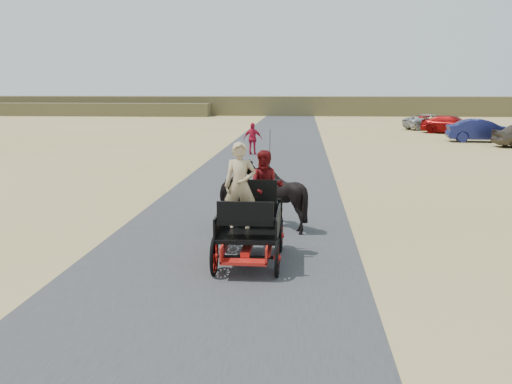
# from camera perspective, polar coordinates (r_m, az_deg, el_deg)

# --- Properties ---
(ground) EXTENTS (140.00, 140.00, 0.00)m
(ground) POSITION_cam_1_polar(r_m,az_deg,el_deg) (13.69, -2.68, -4.92)
(ground) COLOR tan
(road) EXTENTS (6.00, 140.00, 0.01)m
(road) POSITION_cam_1_polar(r_m,az_deg,el_deg) (13.69, -2.68, -4.90)
(road) COLOR #38383A
(road) RESTS_ON ground
(ridge_far) EXTENTS (140.00, 6.00, 2.40)m
(ridge_far) POSITION_cam_1_polar(r_m,az_deg,el_deg) (75.14, 3.51, 8.61)
(ridge_far) COLOR brown
(ridge_far) RESTS_ON ground
(ridge_near) EXTENTS (40.00, 4.00, 1.60)m
(ridge_near) POSITION_cam_1_polar(r_m,az_deg,el_deg) (77.90, -19.44, 7.81)
(ridge_near) COLOR brown
(ridge_near) RESTS_ON ground
(carriage) EXTENTS (1.30, 2.40, 0.72)m
(carriage) POSITION_cam_1_polar(r_m,az_deg,el_deg) (12.02, -0.64, -5.33)
(carriage) COLOR black
(carriage) RESTS_ON ground
(horse_left) EXTENTS (0.91, 2.01, 1.70)m
(horse_left) POSITION_cam_1_polar(r_m,az_deg,el_deg) (14.86, -1.66, -0.32)
(horse_left) COLOR black
(horse_left) RESTS_ON ground
(horse_right) EXTENTS (1.37, 1.54, 1.70)m
(horse_right) POSITION_cam_1_polar(r_m,az_deg,el_deg) (14.78, 2.58, -0.39)
(horse_right) COLOR black
(horse_right) RESTS_ON ground
(driver_man) EXTENTS (0.66, 0.43, 1.80)m
(driver_man) POSITION_cam_1_polar(r_m,az_deg,el_deg) (11.80, -1.60, 0.65)
(driver_man) COLOR tan
(driver_man) RESTS_ON carriage
(passenger_woman) EXTENTS (0.77, 0.60, 1.58)m
(passenger_woman) POSITION_cam_1_polar(r_m,az_deg,el_deg) (12.32, 1.00, 0.54)
(passenger_woman) COLOR #660C0F
(passenger_woman) RESTS_ON carriage
(pedestrian) EXTENTS (1.04, 0.49, 1.73)m
(pedestrian) POSITION_cam_1_polar(r_m,az_deg,el_deg) (30.95, -0.32, 5.35)
(pedestrian) COLOR #BA1533
(pedestrian) RESTS_ON ground
(car_b) EXTENTS (4.70, 1.96, 1.51)m
(car_b) POSITION_cam_1_polar(r_m,az_deg,el_deg) (41.02, 21.74, 5.72)
(car_b) COLOR navy
(car_b) RESTS_ON ground
(car_c) EXTENTS (5.13, 4.12, 1.39)m
(car_c) POSITION_cam_1_polar(r_m,az_deg,el_deg) (47.59, 19.02, 6.38)
(car_c) COLOR maroon
(car_c) RESTS_ON ground
(car_d) EXTENTS (5.19, 3.49, 1.32)m
(car_d) POSITION_cam_1_polar(r_m,az_deg,el_deg) (51.45, 17.15, 6.71)
(car_d) COLOR #B2B2B7
(car_d) RESTS_ON ground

